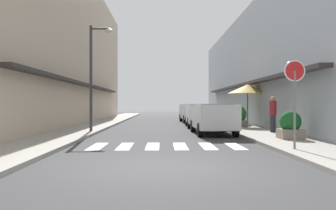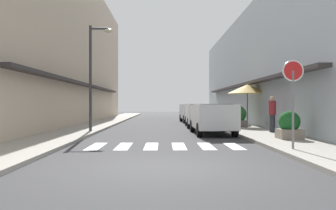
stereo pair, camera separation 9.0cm
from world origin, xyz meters
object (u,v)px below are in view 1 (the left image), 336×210
at_px(cafe_umbrella, 248,89).
at_px(planter_corner, 290,126).
at_px(round_street_sign, 295,81).
at_px(street_lamp, 95,66).
at_px(planter_midblock, 238,117).
at_px(parked_car_near, 213,115).
at_px(pedestrian_walking_near, 273,113).
at_px(parked_car_mid, 200,113).
at_px(parked_car_far, 193,111).

xyz_separation_m(cafe_umbrella, planter_corner, (-0.23, -7.99, -1.75)).
relative_size(round_street_sign, street_lamp, 0.51).
xyz_separation_m(cafe_umbrella, planter_midblock, (-0.72, -0.55, -1.65)).
bearing_deg(planter_corner, parked_car_near, 126.01).
relative_size(round_street_sign, pedestrian_walking_near, 1.55).
xyz_separation_m(round_street_sign, street_lamp, (-7.33, 7.33, 1.18)).
relative_size(street_lamp, planter_corner, 4.87).
distance_m(parked_car_mid, planter_midblock, 2.60).
height_order(street_lamp, planter_corner, street_lamp).
xyz_separation_m(parked_car_near, planter_corner, (2.54, -3.49, -0.30)).
distance_m(parked_car_far, planter_midblock, 7.74).
bearing_deg(street_lamp, cafe_umbrella, 24.22).
height_order(round_street_sign, street_lamp, street_lamp).
xyz_separation_m(round_street_sign, cafe_umbrella, (1.25, 11.18, 0.22)).
relative_size(parked_car_mid, pedestrian_walking_near, 2.55).
distance_m(planter_corner, planter_midblock, 7.45).
bearing_deg(parked_car_mid, planter_midblock, -37.71).
bearing_deg(pedestrian_walking_near, parked_car_far, -63.66).
height_order(parked_car_near, round_street_sign, round_street_sign).
height_order(parked_car_far, cafe_umbrella, cafe_umbrella).
relative_size(planter_corner, pedestrian_walking_near, 0.63).
distance_m(street_lamp, planter_corner, 9.70).
bearing_deg(parked_car_mid, parked_car_far, 90.00).
height_order(parked_car_mid, planter_midblock, parked_car_mid).
bearing_deg(parked_car_near, street_lamp, 173.72).
height_order(street_lamp, cafe_umbrella, street_lamp).
relative_size(parked_car_far, planter_corner, 4.22).
xyz_separation_m(street_lamp, cafe_umbrella, (8.57, 3.86, -0.97)).
bearing_deg(planter_midblock, cafe_umbrella, 37.57).
bearing_deg(parked_car_near, planter_midblock, 62.53).
bearing_deg(parked_car_far, planter_corner, -80.34).
bearing_deg(planter_corner, street_lamp, 153.67).
bearing_deg(round_street_sign, pedestrian_walking_near, 78.29).
distance_m(parked_car_near, parked_car_far, 11.41).
bearing_deg(planter_midblock, street_lamp, -157.19).
bearing_deg(pedestrian_walking_near, street_lamp, 6.68).
bearing_deg(parked_car_far, round_street_sign, -85.20).
relative_size(parked_car_near, planter_midblock, 3.55).
height_order(parked_car_mid, planter_corner, parked_car_mid).
height_order(parked_car_mid, round_street_sign, round_street_sign).
xyz_separation_m(street_lamp, planter_corner, (8.34, -4.13, -2.72)).
height_order(parked_car_far, street_lamp, street_lamp).
height_order(parked_car_near, pedestrian_walking_near, pedestrian_walking_near).
bearing_deg(street_lamp, planter_midblock, 22.81).
bearing_deg(planter_corner, round_street_sign, -107.63).
height_order(cafe_umbrella, planter_midblock, cafe_umbrella).
bearing_deg(cafe_umbrella, parked_car_far, 111.82).
height_order(parked_car_far, pedestrian_walking_near, pedestrian_walking_near).
height_order(round_street_sign, planter_corner, round_street_sign).
xyz_separation_m(parked_car_mid, planter_corner, (2.54, -9.02, -0.30)).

